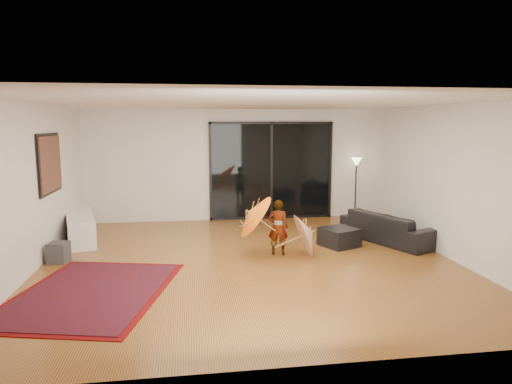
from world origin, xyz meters
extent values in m
plane|color=#9F652B|center=(0.00, 0.00, 0.00)|extent=(7.00, 7.00, 0.00)
plane|color=white|center=(0.00, 0.00, 2.70)|extent=(7.00, 7.00, 0.00)
plane|color=silver|center=(0.00, 3.50, 1.35)|extent=(7.00, 0.00, 7.00)
plane|color=silver|center=(0.00, -3.50, 1.35)|extent=(7.00, 0.00, 7.00)
plane|color=silver|center=(-3.50, 0.00, 1.35)|extent=(0.00, 7.00, 7.00)
plane|color=silver|center=(3.50, 0.00, 1.35)|extent=(0.00, 7.00, 7.00)
cube|color=black|center=(1.00, 3.47, 1.20)|extent=(3.00, 0.04, 2.40)
cube|color=black|center=(1.00, 3.45, 2.37)|extent=(3.06, 0.06, 0.06)
cube|color=black|center=(1.00, 3.45, 0.03)|extent=(3.06, 0.06, 0.06)
cube|color=black|center=(1.00, 3.45, 1.20)|extent=(0.06, 0.06, 2.40)
cube|color=black|center=(-3.48, 1.00, 1.65)|extent=(0.02, 1.28, 1.08)
cube|color=#215338|center=(-3.46, 1.00, 1.65)|extent=(0.03, 1.18, 0.98)
cube|color=white|center=(-3.25, 1.96, 0.27)|extent=(1.00, 2.03, 0.55)
cube|color=#424244|center=(-3.25, 0.40, 0.18)|extent=(0.35, 0.35, 0.35)
cube|color=#630809|center=(-2.40, -1.17, 0.01)|extent=(2.55, 3.12, 0.01)
cube|color=#611309|center=(-2.40, -1.17, 0.01)|extent=(2.36, 2.93, 0.02)
imported|color=black|center=(2.95, 0.92, 0.29)|extent=(1.55, 2.17, 0.59)
cube|color=black|center=(1.85, 0.72, 0.18)|extent=(0.82, 0.82, 0.35)
cylinder|color=black|center=(3.10, 3.22, 0.01)|extent=(0.26, 0.26, 0.03)
cylinder|color=black|center=(3.10, 3.22, 0.70)|extent=(0.03, 0.03, 1.39)
cone|color=#FFD899|center=(3.10, 3.22, 1.41)|extent=(0.26, 0.26, 0.20)
imported|color=#999999|center=(0.56, 0.33, 0.50)|extent=(0.42, 0.34, 1.01)
cone|color=orange|center=(0.01, 0.28, 0.73)|extent=(0.66, 0.87, 0.80)
cylinder|color=#AE824A|center=(0.01, 0.28, 0.40)|extent=(0.41, 0.02, 0.32)
cylinder|color=#AE824A|center=(0.01, 0.28, 0.84)|extent=(0.05, 0.02, 0.05)
cone|color=white|center=(1.16, 0.18, 0.51)|extent=(0.47, 0.80, 0.82)
cylinder|color=#AE824A|center=(1.16, 0.18, 0.13)|extent=(0.52, 0.02, 0.22)
cylinder|color=#AE824A|center=(1.16, 0.18, 0.62)|extent=(0.06, 0.02, 0.04)
camera|label=1|loc=(-1.00, -7.57, 2.37)|focal=32.00mm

